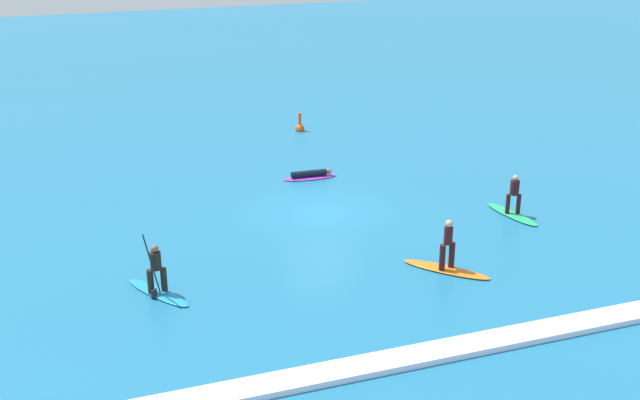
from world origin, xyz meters
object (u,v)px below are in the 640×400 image
at_px(marker_buoy, 300,127).
at_px(surfer_on_green_board, 513,205).
at_px(surfer_on_blue_board, 157,280).
at_px(surfer_on_purple_board, 310,175).
at_px(surfer_on_orange_board, 447,259).

bearing_deg(marker_buoy, surfer_on_green_board, -73.33).
xyz_separation_m(surfer_on_green_board, surfer_on_blue_board, (-14.11, -1.96, 0.06)).
bearing_deg(surfer_on_green_board, surfer_on_purple_board, -148.53).
bearing_deg(surfer_on_green_board, surfer_on_orange_board, -63.96).
xyz_separation_m(surfer_on_purple_board, surfer_on_orange_board, (1.32, -10.27, 0.30)).
relative_size(surfer_on_purple_board, surfer_on_orange_board, 0.92).
bearing_deg(surfer_on_orange_board, marker_buoy, 135.65).
height_order(surfer_on_purple_board, marker_buoy, marker_buoy).
relative_size(surfer_on_green_board, marker_buoy, 2.53).
bearing_deg(surfer_on_orange_board, surfer_on_purple_board, 144.78).
bearing_deg(surfer_on_blue_board, surfer_on_orange_board, 50.24).
distance_m(surfer_on_green_board, surfer_on_orange_board, 5.89).
height_order(surfer_on_blue_board, marker_buoy, surfer_on_blue_board).
xyz_separation_m(surfer_on_green_board, marker_buoy, (-4.19, 14.01, -0.24)).
xyz_separation_m(surfer_on_orange_board, surfer_on_blue_board, (-9.36, 1.54, 0.06)).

